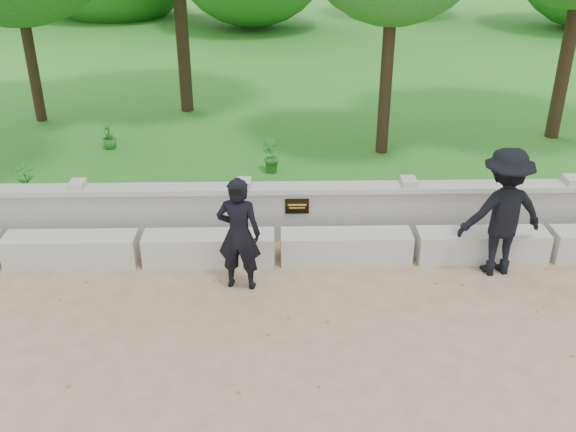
{
  "coord_description": "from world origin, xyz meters",
  "views": [
    {
      "loc": [
        -0.03,
        -6.29,
        4.79
      ],
      "look_at": [
        0.14,
        1.38,
        0.99
      ],
      "focal_mm": 40.0,
      "sensor_mm": 36.0,
      "label": 1
    }
  ],
  "objects": [
    {
      "name": "ground",
      "position": [
        0.0,
        0.0,
        0.0
      ],
      "size": [
        80.0,
        80.0,
        0.0
      ],
      "primitive_type": "plane",
      "color": "tan",
      "rests_on": "ground"
    },
    {
      "name": "lawn",
      "position": [
        0.0,
        14.0,
        0.12
      ],
      "size": [
        40.0,
        22.0,
        0.25
      ],
      "primitive_type": "cube",
      "color": "#24721B",
      "rests_on": "ground"
    },
    {
      "name": "concrete_bench",
      "position": [
        0.0,
        1.9,
        0.22
      ],
      "size": [
        11.9,
        0.45,
        0.45
      ],
      "color": "beige",
      "rests_on": "ground"
    },
    {
      "name": "parapet_wall",
      "position": [
        0.0,
        2.6,
        0.46
      ],
      "size": [
        12.5,
        0.35,
        0.9
      ],
      "color": "#B9B7AF",
      "rests_on": "ground"
    },
    {
      "name": "man_main",
      "position": [
        -0.52,
        1.23,
        0.81
      ],
      "size": [
        0.64,
        0.58,
        1.62
      ],
      "color": "black",
      "rests_on": "ground"
    },
    {
      "name": "visitor_mid",
      "position": [
        3.1,
        1.56,
        0.93
      ],
      "size": [
        1.29,
        0.87,
        1.86
      ],
      "color": "black",
      "rests_on": "ground"
    },
    {
      "name": "shrub_a",
      "position": [
        -4.26,
        3.82,
        0.53
      ],
      "size": [
        0.35,
        0.3,
        0.57
      ],
      "primitive_type": "imported",
      "rotation": [
        0.0,
        0.0,
        0.4
      ],
      "color": "#276D25",
      "rests_on": "lawn"
    },
    {
      "name": "shrub_b",
      "position": [
        -0.11,
        4.74,
        0.56
      ],
      "size": [
        0.43,
        0.44,
        0.62
      ],
      "primitive_type": "imported",
      "rotation": [
        0.0,
        0.0,
        2.34
      ],
      "color": "#276D25",
      "rests_on": "lawn"
    },
    {
      "name": "shrub_d",
      "position": [
        -3.37,
        6.07,
        0.51
      ],
      "size": [
        0.31,
        0.33,
        0.53
      ],
      "primitive_type": "imported",
      "rotation": [
        0.0,
        0.0,
        4.88
      ],
      "color": "#276D25",
      "rests_on": "lawn"
    }
  ]
}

